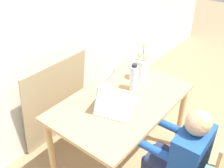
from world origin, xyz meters
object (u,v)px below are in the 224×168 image
at_px(laptop, 112,99).
at_px(flower_vase, 142,69).
at_px(water_bottle, 134,78).
at_px(person_seated, 182,152).

bearing_deg(laptop, flower_vase, -10.92).
relative_size(laptop, water_bottle, 1.64).
distance_m(laptop, flower_vase, 0.46).
xyz_separation_m(person_seated, water_bottle, (0.29, 0.60, 0.22)).
height_order(laptop, water_bottle, laptop).
relative_size(flower_vase, water_bottle, 1.41).
height_order(person_seated, water_bottle, person_seated).
height_order(person_seated, laptop, person_seated).
bearing_deg(flower_vase, water_bottle, -167.46).
relative_size(laptop, flower_vase, 1.17).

